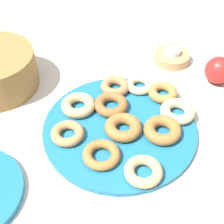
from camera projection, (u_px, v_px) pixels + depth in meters
The scene contains 16 objects.
ground_plane at pixel (120, 130), 0.87m from camera, with size 2.40×2.40×0.00m, color beige.
donut_plate at pixel (120, 128), 0.86m from camera, with size 0.40×0.40×0.01m, color #1E6B93.
donut_0 at pixel (78, 105), 0.90m from camera, with size 0.09×0.09×0.03m, color tan.
donut_1 at pixel (163, 93), 0.93m from camera, with size 0.08×0.08×0.02m, color #BC7A3D.
donut_2 at pixel (162, 130), 0.83m from camera, with size 0.09×0.09×0.03m, color #AD6B33.
donut_3 at pixel (115, 87), 0.95m from camera, with size 0.08×0.08×0.03m, color #B27547.
donut_4 at pixel (123, 127), 0.84m from camera, with size 0.09×0.09×0.03m, color #AD6B33.
donut_5 at pixel (101, 155), 0.78m from camera, with size 0.09×0.09×0.02m, color #AD6B33.
donut_6 at pixel (111, 105), 0.90m from camera, with size 0.09×0.09×0.03m, color #995B2D.
donut_7 at pixel (177, 111), 0.88m from camera, with size 0.09×0.09×0.03m, color #EABC84.
donut_8 at pixel (139, 85), 0.96m from camera, with size 0.08×0.08×0.02m, color #EABC84.
donut_9 at pixel (68, 134), 0.83m from camera, with size 0.08×0.08×0.02m, color #C6844C.
donut_10 at pixel (143, 171), 0.75m from camera, with size 0.09×0.09×0.02m, color tan.
candle_holder at pixel (172, 57), 1.08m from camera, with size 0.11×0.11×0.03m, color tan.
tealight at pixel (172, 52), 1.06m from camera, with size 0.05×0.05×0.01m, color silver.
apple at pixel (219, 70), 0.98m from camera, with size 0.08×0.08×0.08m, color red.
Camera 1 is at (-0.41, -0.42, 0.64)m, focal length 53.78 mm.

